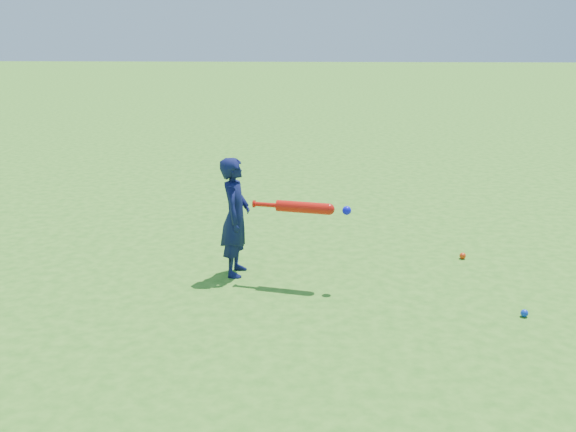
# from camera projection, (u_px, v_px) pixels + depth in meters

# --- Properties ---
(ground) EXTENTS (80.00, 80.00, 0.00)m
(ground) POSITION_uv_depth(u_px,v_px,m) (178.00, 270.00, 6.11)
(ground) COLOR #32771C
(ground) RESTS_ON ground
(child) EXTENTS (0.30, 0.42, 1.11)m
(child) POSITION_uv_depth(u_px,v_px,m) (235.00, 217.00, 5.87)
(child) COLOR #0D123F
(child) RESTS_ON ground
(ground_ball_red) EXTENTS (0.06, 0.06, 0.06)m
(ground_ball_red) POSITION_uv_depth(u_px,v_px,m) (463.00, 256.00, 6.40)
(ground_ball_red) COLOR red
(ground_ball_red) RESTS_ON ground
(ground_ball_blue) EXTENTS (0.06, 0.06, 0.06)m
(ground_ball_blue) POSITION_uv_depth(u_px,v_px,m) (524.00, 313.00, 5.11)
(ground_ball_blue) COLOR #0B33C4
(ground_ball_blue) RESTS_ON ground
(bat_swing) EXTENTS (0.87, 0.26, 0.10)m
(bat_swing) POSITION_uv_depth(u_px,v_px,m) (307.00, 208.00, 5.60)
(bat_swing) COLOR red
(bat_swing) RESTS_ON ground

